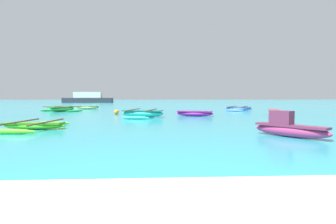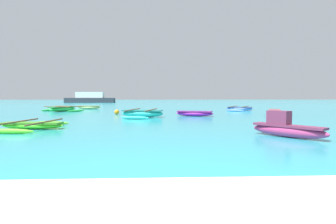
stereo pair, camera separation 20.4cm
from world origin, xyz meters
name	(u,v)px [view 2 (the right image)]	position (x,y,z in m)	size (l,w,h in m)	color
ground_plane	(119,214)	(0.00, 0.00, 0.00)	(240.00, 240.00, 0.00)	teal
moored_boat_0	(63,109)	(-8.51, 22.21, 0.24)	(4.05, 3.47, 0.51)	#33DD57
moored_boat_1	(32,125)	(-4.97, 8.51, 0.16)	(2.78, 3.46, 0.34)	#5CE229
moored_boat_2	(195,113)	(3.17, 15.60, 0.21)	(2.79, 1.57, 0.37)	#B324B3
moored_boat_3	(239,108)	(8.80, 23.04, 0.21)	(3.48, 4.47, 0.44)	#5E87E2
moored_boat_4	(275,113)	(8.98, 15.46, 0.24)	(2.36, 4.12, 0.44)	#CA5E66
moored_boat_5	(89,107)	(-7.22, 26.78, 0.22)	(2.84, 1.19, 0.38)	#C3E084
moored_boat_6	(142,113)	(-0.54, 14.84, 0.26)	(3.02, 3.94, 0.54)	#29C6B9
moored_boat_7	(286,128)	(4.93, 5.78, 0.32)	(1.96, 2.42, 0.90)	#B2366D
mooring_buoy_0	(117,112)	(-2.72, 17.75, 0.19)	(0.38, 0.38, 0.38)	orange
distant_ferry	(90,98)	(-14.99, 58.30, 1.00)	(11.19, 2.46, 2.46)	#2D333D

